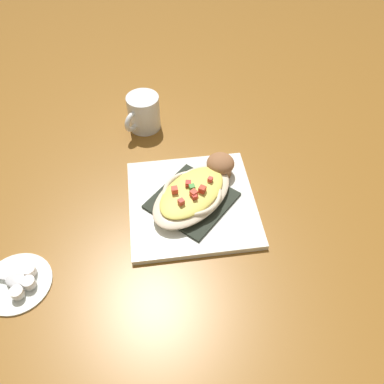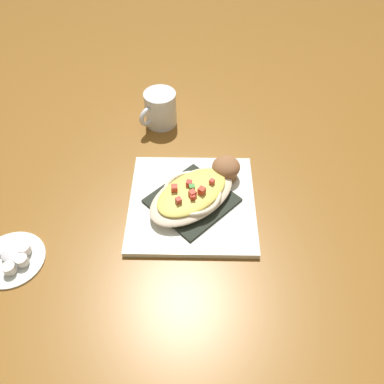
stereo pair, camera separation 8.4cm
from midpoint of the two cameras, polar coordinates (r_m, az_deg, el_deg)
name	(u,v)px [view 1 (the left image)]	position (r m, az deg, el deg)	size (l,w,h in m)	color
ground_plane	(192,205)	(0.87, -2.75, -2.00)	(2.60, 2.60, 0.00)	brown
square_plate	(192,203)	(0.87, -2.77, -1.74)	(0.27, 0.27, 0.01)	white
folded_napkin	(192,200)	(0.86, -2.79, -1.34)	(0.16, 0.15, 0.01)	#282D24
gratin_dish	(192,194)	(0.85, -2.84, -0.47)	(0.24, 0.22, 0.05)	beige
muffin	(220,165)	(0.90, 1.36, 3.65)	(0.06, 0.06, 0.05)	#946238
coffee_mug	(144,114)	(1.05, -9.18, 10.70)	(0.10, 0.10, 0.09)	white
creamer_saucer	(17,283)	(0.85, -26.21, -11.60)	(0.13, 0.13, 0.01)	white
spoon	(12,280)	(0.84, -26.70, -11.19)	(0.10, 0.06, 0.01)	silver
creamer_cup_0	(17,293)	(0.82, -26.24, -12.80)	(0.02, 0.02, 0.02)	silver
creamer_cup_1	(29,283)	(0.82, -24.83, -11.71)	(0.02, 0.02, 0.02)	white
creamer_cup_2	(29,271)	(0.84, -24.71, -10.23)	(0.02, 0.02, 0.02)	white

